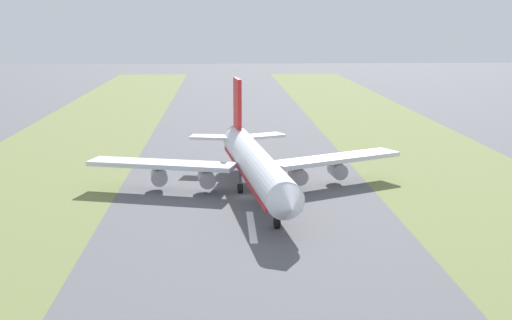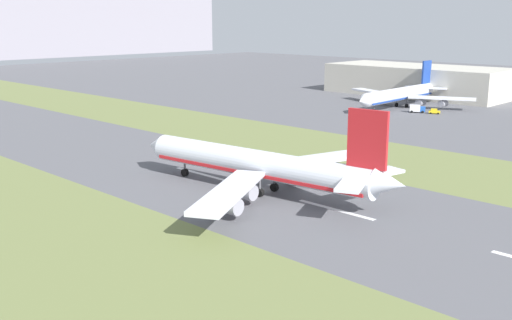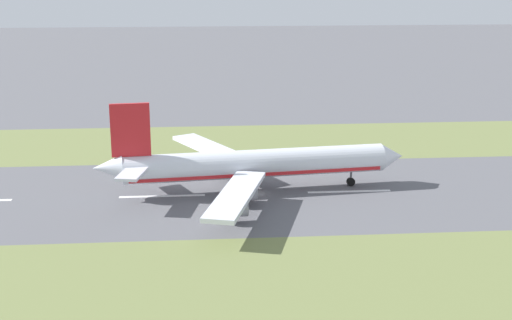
# 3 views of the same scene
# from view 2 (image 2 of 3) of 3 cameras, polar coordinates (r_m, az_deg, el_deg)

# --- Properties ---
(ground_plane) EXTENTS (800.00, 800.00, 0.00)m
(ground_plane) POSITION_cam_2_polar(r_m,az_deg,el_deg) (130.62, 0.46, -2.86)
(ground_plane) COLOR #56565B
(grass_median_west) EXTENTS (40.00, 600.00, 0.01)m
(grass_median_west) POSITION_cam_2_polar(r_m,az_deg,el_deg) (104.35, -16.97, -7.67)
(grass_median_west) COLOR olive
(grass_median_west) RESTS_ON ground
(grass_median_east) EXTENTS (40.00, 600.00, 0.01)m
(grass_median_east) POSITION_cam_2_polar(r_m,az_deg,el_deg) (165.18, 11.27, 0.32)
(grass_median_east) COLOR olive
(grass_median_east) RESTS_ON ground
(centreline_dash_mid) EXTENTS (1.20, 18.00, 0.01)m
(centreline_dash_mid) POSITION_cam_2_polar(r_m,az_deg,el_deg) (118.26, 7.59, -4.71)
(centreline_dash_mid) COLOR silver
(centreline_dash_mid) RESTS_ON ground
(centreline_dash_far) EXTENTS (1.20, 18.00, 0.01)m
(centreline_dash_far) POSITION_cam_2_polar(r_m,az_deg,el_deg) (144.50, -5.25, -1.33)
(centreline_dash_far) COLOR silver
(centreline_dash_far) RESTS_ON ground
(airplane_main_jet) EXTENTS (63.74, 67.20, 20.20)m
(airplane_main_jet) POSITION_cam_2_polar(r_m,az_deg,el_deg) (126.66, 0.68, -0.55)
(airplane_main_jet) COLOR silver
(airplane_main_jet) RESTS_ON ground
(terminal_building) EXTENTS (36.00, 86.50, 14.25)m
(terminal_building) POSITION_cam_2_polar(r_m,az_deg,el_deg) (305.76, 15.11, 7.33)
(terminal_building) COLOR #BCB7A8
(terminal_building) RESTS_ON ground
(airplane_parked_apron) EXTENTS (61.44, 58.67, 18.49)m
(airplane_parked_apron) POSITION_cam_2_polar(r_m,az_deg,el_deg) (260.35, 13.64, 6.10)
(airplane_parked_apron) COLOR silver
(airplane_parked_apron) RESTS_ON ground
(service_truck) EXTENTS (5.02, 6.26, 3.10)m
(service_truck) POSITION_cam_2_polar(r_m,az_deg,el_deg) (247.34, 15.09, 4.75)
(service_truck) COLOR #1E51B2
(service_truck) RESTS_ON ground
(apron_car) EXTENTS (3.60, 4.74, 2.03)m
(apron_car) POSITION_cam_2_polar(r_m,az_deg,el_deg) (246.32, 16.63, 4.47)
(apron_car) COLOR gold
(apron_car) RESTS_ON ground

